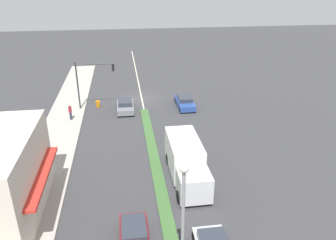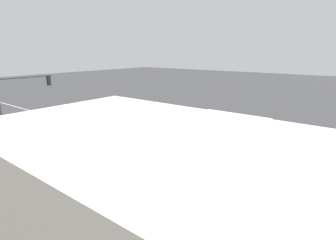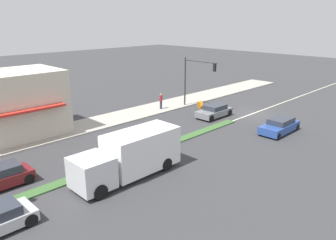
{
  "view_description": "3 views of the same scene",
  "coord_description": "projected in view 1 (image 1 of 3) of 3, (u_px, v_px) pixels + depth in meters",
  "views": [
    {
      "loc": [
        2.36,
        40.3,
        14.68
      ],
      "look_at": [
        -1.99,
        10.24,
        1.28
      ],
      "focal_mm": 35.0,
      "sensor_mm": 36.0,
      "label": 1
    },
    {
      "loc": [
        15.42,
        25.32,
        7.52
      ],
      "look_at": [
        -0.96,
        12.75,
        2.06
      ],
      "focal_mm": 28.0,
      "sensor_mm": 36.0,
      "label": 2
    },
    {
      "loc": [
        -17.82,
        30.74,
        9.92
      ],
      "look_at": [
        0.27,
        12.74,
        2.01
      ],
      "focal_mm": 35.0,
      "sensor_mm": 36.0,
      "label": 3
    }
  ],
  "objects": [
    {
      "name": "sidewalk_right",
      "position": [
        40.0,
        187.0,
        24.77
      ],
      "size": [
        4.0,
        73.0,
        0.12
      ],
      "primitive_type": "cube",
      "color": "#A8A399",
      "rests_on": "ground"
    },
    {
      "name": "delivery_truck",
      "position": [
        186.0,
        160.0,
        25.58
      ],
      "size": [
        2.44,
        7.5,
        2.87
      ],
      "color": "silver",
      "rests_on": "ground"
    },
    {
      "name": "suv_grey",
      "position": [
        125.0,
        106.0,
        38.59
      ],
      "size": [
        1.91,
        4.07,
        1.3
      ],
      "color": "slate",
      "rests_on": "ground"
    },
    {
      "name": "warning_aframe_sign",
      "position": [
        98.0,
        104.0,
        39.71
      ],
      "size": [
        0.45,
        0.53,
        0.84
      ],
      "color": "orange",
      "rests_on": "ground"
    },
    {
      "name": "traffic_signal_main",
      "position": [
        89.0,
        77.0,
        37.92
      ],
      "size": [
        4.59,
        0.34,
        5.6
      ],
      "color": "#333338",
      "rests_on": "sidewalk_right"
    },
    {
      "name": "street_lamp",
      "position": [
        183.0,
        215.0,
        14.79
      ],
      "size": [
        0.44,
        0.44,
        7.37
      ],
      "color": "gray",
      "rests_on": "median_strip"
    },
    {
      "name": "ground_plane",
      "position": [
        157.0,
        174.0,
        26.43
      ],
      "size": [
        160.0,
        160.0,
        0.0
      ],
      "primitive_type": "plane",
      "color": "#38383A"
    },
    {
      "name": "lane_marking_center",
      "position": [
        142.0,
        99.0,
        42.73
      ],
      "size": [
        0.16,
        60.0,
        0.01
      ],
      "primitive_type": "cube",
      "color": "beige",
      "rests_on": "ground"
    },
    {
      "name": "coupe_blue",
      "position": [
        185.0,
        102.0,
        39.79
      ],
      "size": [
        1.89,
        4.42,
        1.32
      ],
      "color": "#284793",
      "rests_on": "ground"
    },
    {
      "name": "pedestrian",
      "position": [
        70.0,
        112.0,
        35.83
      ],
      "size": [
        0.34,
        0.34,
        1.76
      ],
      "color": "#282D42",
      "rests_on": "sidewalk_right"
    },
    {
      "name": "sedan_maroon",
      "position": [
        134.0,
        236.0,
        19.24
      ],
      "size": [
        1.72,
        3.85,
        1.36
      ],
      "color": "maroon",
      "rests_on": "ground"
    }
  ]
}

